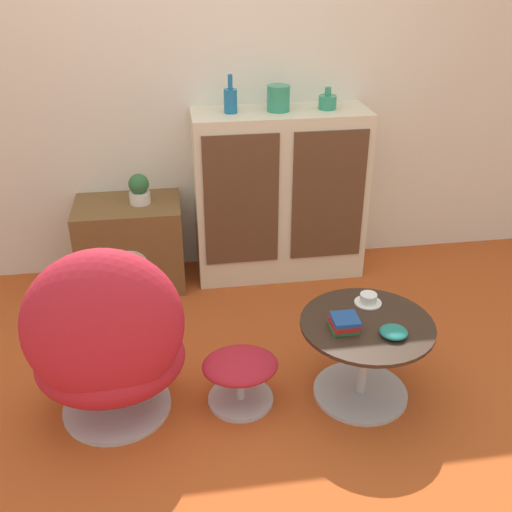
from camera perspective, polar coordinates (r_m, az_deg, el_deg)
ground_plane at (r=2.84m, az=-1.01°, el=-15.05°), size 12.00×12.00×0.00m
wall_back at (r=3.67m, az=-4.66°, el=17.98°), size 6.40×0.06×2.60m
sideboard at (r=3.73m, az=2.24°, el=5.81°), size 1.04×0.38×1.05m
tv_console at (r=3.76m, az=-11.83°, el=1.10°), size 0.63×0.44×0.54m
egg_chair at (r=2.65m, az=-13.94°, el=-8.23°), size 0.69×0.64×0.89m
ottoman at (r=2.80m, az=-1.51°, el=-10.94°), size 0.35×0.31×0.25m
coffee_table at (r=2.84m, az=10.28°, el=-8.94°), size 0.61×0.61×0.41m
vase_leftmost at (r=3.51m, az=-2.44°, el=14.65°), size 0.08×0.08×0.22m
vase_inner_left at (r=3.55m, az=2.14°, el=14.79°), size 0.13×0.13×0.15m
vase_inner_right at (r=3.62m, az=6.83°, el=14.40°), size 0.11×0.11×0.13m
potted_plant at (r=3.61m, az=-11.07°, el=6.27°), size 0.12×0.12×0.18m
teacup at (r=2.88m, az=10.64°, el=-4.10°), size 0.13×0.13×0.05m
book_stack at (r=2.67m, az=8.41°, el=-6.34°), size 0.12×0.12×0.06m
bowl at (r=2.68m, az=12.98°, el=-7.06°), size 0.12×0.12×0.04m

